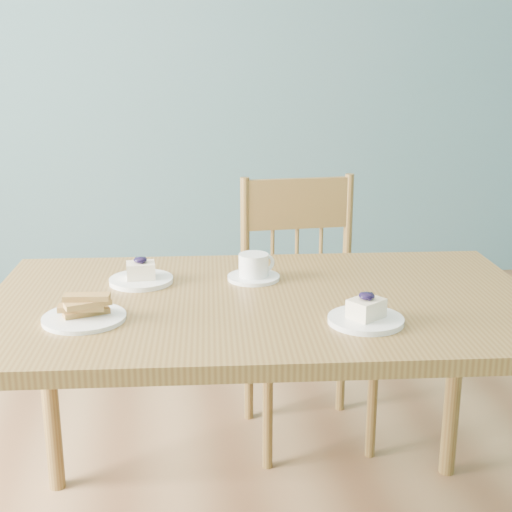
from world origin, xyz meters
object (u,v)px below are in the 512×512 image
at_px(coffee_cup, 254,269).
at_px(cheesecake_plate_far, 141,276).
at_px(dining_chair, 306,310).
at_px(cheesecake_plate_near, 366,315).
at_px(dining_table, 264,326).
at_px(biscotti_plate, 84,312).

bearing_deg(coffee_cup, cheesecake_plate_far, 158.33).
xyz_separation_m(dining_chair, coffee_cup, (-0.26, -0.48, 0.31)).
height_order(cheesecake_plate_near, coffee_cup, cheesecake_plate_near).
relative_size(dining_table, dining_chair, 1.58).
relative_size(dining_chair, coffee_cup, 6.49).
bearing_deg(coffee_cup, biscotti_plate, -169.05).
bearing_deg(biscotti_plate, cheesecake_plate_near, -10.34).
distance_m(dining_table, dining_chair, 0.72).
relative_size(dining_table, coffee_cup, 10.24).
bearing_deg(cheesecake_plate_far, cheesecake_plate_near, -36.69).
bearing_deg(cheesecake_plate_far, dining_table, -29.80).
bearing_deg(dining_chair, cheesecake_plate_near, -95.76).
xyz_separation_m(dining_chair, cheesecake_plate_near, (-0.05, -0.85, 0.30)).
bearing_deg(cheesecake_plate_near, cheesecake_plate_far, 143.31).
xyz_separation_m(cheesecake_plate_far, biscotti_plate, (-0.13, -0.27, 0.00)).
relative_size(cheesecake_plate_near, cheesecake_plate_far, 1.02).
height_order(dining_table, biscotti_plate, biscotti_plate).
xyz_separation_m(cheesecake_plate_near, coffee_cup, (-0.21, 0.37, 0.01)).
height_order(dining_table, dining_chair, dining_chair).
height_order(dining_chair, coffee_cup, dining_chair).
xyz_separation_m(coffee_cup, biscotti_plate, (-0.45, -0.25, -0.01)).
bearing_deg(cheesecake_plate_near, coffee_cup, 119.44).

